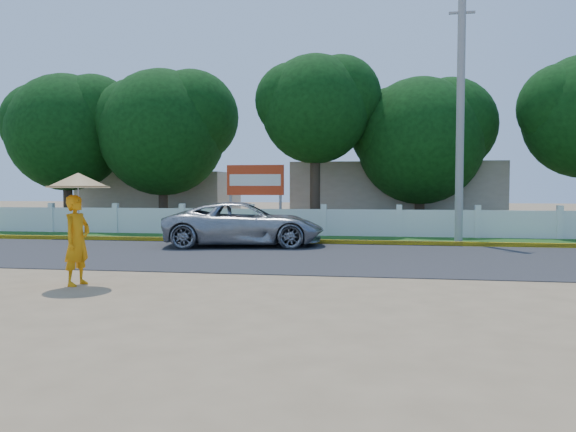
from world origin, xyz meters
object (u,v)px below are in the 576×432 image
object	(u,v)px
monk_with_parasol	(78,212)
billboard	(255,184)
vehicle	(244,224)
utility_pole	(460,118)

from	to	relation	value
monk_with_parasol	billboard	world-z (taller)	billboard
vehicle	billboard	xyz separation A→B (m)	(-0.77, 5.26, 1.39)
utility_pole	vehicle	bearing A→B (deg)	-162.47
monk_with_parasol	billboard	bearing A→B (deg)	86.56
vehicle	monk_with_parasol	distance (m)	8.10
billboard	utility_pole	bearing A→B (deg)	-19.95
billboard	vehicle	bearing A→B (deg)	-81.69
utility_pole	billboard	size ratio (longest dim) A/B	3.03
vehicle	monk_with_parasol	bearing A→B (deg)	158.28
monk_with_parasol	billboard	xyz separation A→B (m)	(0.79, 13.18, 0.65)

